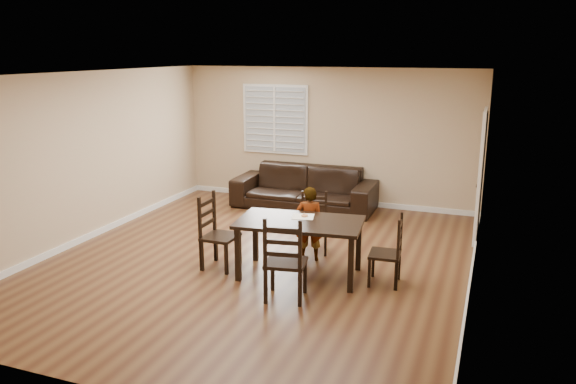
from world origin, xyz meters
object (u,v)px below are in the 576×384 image
(chair_near, at_px, (314,224))
(sofa, at_px, (304,188))
(chair_left, at_px, (212,234))
(dining_table, at_px, (300,227))
(chair_right, at_px, (394,254))
(child, at_px, (309,224))
(donut, at_px, (305,215))
(chair_far, at_px, (284,265))

(chair_near, height_order, sofa, chair_near)
(chair_left, height_order, sofa, chair_left)
(dining_table, xyz_separation_m, chair_right, (1.26, 0.13, -0.27))
(dining_table, bearing_deg, chair_left, 179.30)
(chair_right, xyz_separation_m, child, (-1.32, 0.47, 0.13))
(chair_right, height_order, donut, chair_right)
(dining_table, bearing_deg, chair_far, -89.50)
(child, xyz_separation_m, sofa, (-0.98, 2.64, -0.15))
(chair_left, xyz_separation_m, sofa, (0.23, 3.37, -0.08))
(chair_far, distance_m, sofa, 4.30)
(sofa, bearing_deg, dining_table, -72.56)
(chair_near, xyz_separation_m, chair_right, (1.39, -0.91, 0.01))
(chair_far, xyz_separation_m, chair_left, (-1.38, 0.77, -0.01))
(chair_near, xyz_separation_m, chair_far, (0.24, -1.93, 0.08))
(dining_table, distance_m, child, 0.62)
(chair_left, distance_m, donut, 1.35)
(chair_right, bearing_deg, sofa, -147.77)
(chair_near, distance_m, chair_right, 1.66)
(dining_table, xyz_separation_m, chair_near, (-0.14, 1.04, -0.28))
(chair_far, height_order, chair_right, chair_far)
(chair_far, bearing_deg, child, -93.09)
(chair_far, height_order, chair_left, chair_far)
(dining_table, bearing_deg, chair_near, 91.16)
(child, distance_m, donut, 0.49)
(chair_near, bearing_deg, chair_right, -50.33)
(dining_table, bearing_deg, donut, 83.66)
(dining_table, height_order, chair_left, chair_left)
(child, xyz_separation_m, donut, (0.07, -0.41, 0.25))
(chair_near, distance_m, sofa, 2.39)
(donut, xyz_separation_m, sofa, (-1.05, 3.06, -0.40))
(chair_right, bearing_deg, chair_far, -52.76)
(child, height_order, donut, child)
(chair_near, height_order, donut, chair_near)
(dining_table, relative_size, sofa, 0.64)
(dining_table, distance_m, sofa, 3.43)
(chair_far, height_order, child, child)
(dining_table, xyz_separation_m, chair_left, (-1.27, -0.12, -0.21))
(chair_near, relative_size, chair_left, 0.86)
(chair_left, xyz_separation_m, child, (1.21, 0.73, 0.07))
(chair_right, distance_m, sofa, 3.88)
(dining_table, relative_size, donut, 18.74)
(dining_table, relative_size, chair_far, 1.62)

